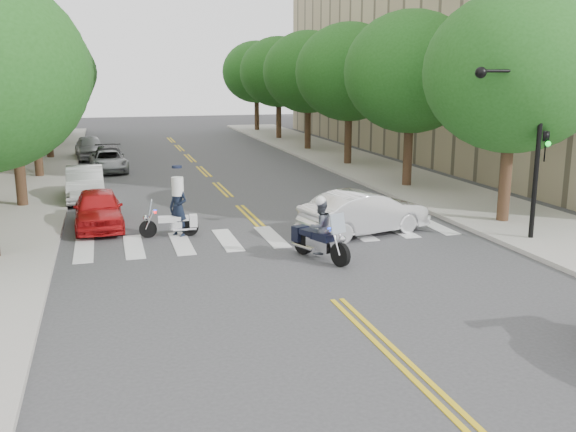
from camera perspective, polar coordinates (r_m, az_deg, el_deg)
name	(u,v)px	position (r m, az deg, el deg)	size (l,w,h in m)	color
ground	(337,300)	(16.23, 4.37, -7.43)	(140.00, 140.00, 0.00)	#38383A
sidewalk_left	(26,178)	(36.91, -22.27, 3.18)	(5.00, 60.00, 0.15)	#9E9991
sidewalk_right	(358,164)	(39.58, 6.26, 4.64)	(5.00, 60.00, 0.15)	#9E9991
tree_l_1	(11,72)	(28.47, -23.43, 11.64)	(6.40, 6.40, 8.45)	#382316
tree_l_2	(31,72)	(36.43, -21.89, 11.78)	(6.40, 6.40, 8.45)	#382316
tree_l_3	(44,72)	(44.40, -20.89, 11.86)	(6.40, 6.40, 8.45)	#382316
tree_l_4	(52,72)	(52.38, -20.20, 11.92)	(6.40, 6.40, 8.45)	#382316
tree_l_5	(59,72)	(60.36, -19.70, 11.96)	(6.40, 6.40, 8.45)	#382316
tree_r_0	(513,72)	(24.72, 19.40, 11.95)	(6.40, 6.40, 8.45)	#382316
tree_r_1	(411,72)	(31.61, 10.88, 12.44)	(6.40, 6.40, 8.45)	#382316
tree_r_2	(349,72)	(38.93, 5.48, 12.61)	(6.40, 6.40, 8.45)	#382316
tree_r_3	(308,72)	(46.48, 1.80, 12.67)	(6.40, 6.40, 8.45)	#382316
tree_r_4	(279,72)	(54.15, -0.85, 12.68)	(6.40, 6.40, 8.45)	#382316
tree_r_5	(256,72)	(61.91, -2.83, 12.67)	(6.40, 6.40, 8.45)	#382316
traffic_signal_pole	(527,131)	(22.14, 20.47, 7.11)	(2.82, 0.42, 6.00)	black
motorcycle_police	(319,231)	(19.35, 2.77, -1.37)	(1.21, 2.31, 1.97)	black
motorcycle_parked	(174,224)	(22.48, -10.09, -0.67)	(2.03, 0.54, 1.31)	black
officer_standing	(178,208)	(22.40, -9.72, 0.71)	(0.72, 0.48, 1.99)	black
convertible	(365,212)	(22.54, 6.83, 0.31)	(1.64, 4.69, 1.55)	white
parked_car_a	(98,209)	(24.26, -16.51, 0.61)	(1.68, 4.18, 1.42)	red
parked_car_b	(85,184)	(29.81, -17.59, 2.77)	(1.56, 4.48, 1.48)	silver
parked_car_c	(109,161)	(38.09, -15.66, 4.72)	(1.98, 4.28, 1.19)	gray
parked_car_d	(108,158)	(39.08, -15.68, 4.99)	(1.82, 4.48, 1.30)	black
parked_car_e	(90,147)	(44.04, -17.20, 5.85)	(1.78, 4.44, 1.51)	#A2A2A7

